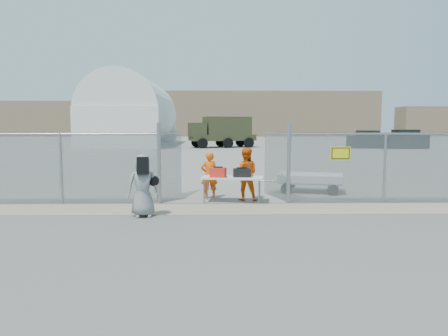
{
  "coord_description": "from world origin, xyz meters",
  "views": [
    {
      "loc": [
        -0.24,
        -11.39,
        2.45
      ],
      "look_at": [
        0.0,
        2.0,
        1.1
      ],
      "focal_mm": 35.0,
      "sensor_mm": 36.0,
      "label": 1
    }
  ],
  "objects_px": {
    "security_worker_left": "(209,175)",
    "security_worker_right": "(245,174)",
    "folding_table": "(232,190)",
    "utility_trailer": "(310,183)",
    "visitor": "(143,186)"
  },
  "relations": [
    {
      "from": "folding_table",
      "to": "security_worker_left",
      "type": "xyz_separation_m",
      "value": [
        -0.74,
        0.77,
        0.37
      ]
    },
    {
      "from": "security_worker_left",
      "to": "security_worker_right",
      "type": "bearing_deg",
      "value": 153.06
    },
    {
      "from": "visitor",
      "to": "folding_table",
      "type": "bearing_deg",
      "value": 28.84
    },
    {
      "from": "folding_table",
      "to": "security_worker_left",
      "type": "height_order",
      "value": "security_worker_left"
    },
    {
      "from": "security_worker_right",
      "to": "visitor",
      "type": "relative_size",
      "value": 1.03
    },
    {
      "from": "security_worker_right",
      "to": "security_worker_left",
      "type": "bearing_deg",
      "value": -13.05
    },
    {
      "from": "security_worker_right",
      "to": "visitor",
      "type": "distance_m",
      "value": 3.79
    },
    {
      "from": "security_worker_right",
      "to": "utility_trailer",
      "type": "xyz_separation_m",
      "value": [
        2.46,
        1.62,
        -0.5
      ]
    },
    {
      "from": "security_worker_left",
      "to": "utility_trailer",
      "type": "height_order",
      "value": "security_worker_left"
    },
    {
      "from": "folding_table",
      "to": "security_worker_right",
      "type": "height_order",
      "value": "security_worker_right"
    },
    {
      "from": "folding_table",
      "to": "visitor",
      "type": "xyz_separation_m",
      "value": [
        -2.45,
        -2.09,
        0.43
      ]
    },
    {
      "from": "folding_table",
      "to": "visitor",
      "type": "distance_m",
      "value": 3.24
    },
    {
      "from": "security_worker_left",
      "to": "security_worker_right",
      "type": "height_order",
      "value": "security_worker_right"
    },
    {
      "from": "security_worker_left",
      "to": "utility_trailer",
      "type": "bearing_deg",
      "value": -169.74
    },
    {
      "from": "visitor",
      "to": "utility_trailer",
      "type": "distance_m",
      "value": 6.74
    }
  ]
}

